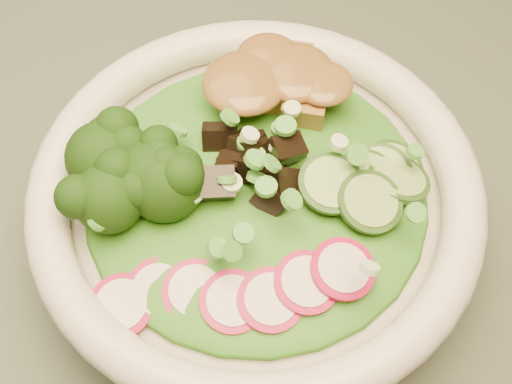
{
  "coord_description": "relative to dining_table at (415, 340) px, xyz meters",
  "views": [
    {
      "loc": [
        -0.14,
        -0.19,
        1.19
      ],
      "look_at": [
        -0.13,
        0.04,
        0.81
      ],
      "focal_mm": 50.0,
      "sensor_mm": 36.0,
      "label": 1
    }
  ],
  "objects": [
    {
      "name": "salad_bowl",
      "position": [
        -0.13,
        0.04,
        0.16
      ],
      "size": [
        0.28,
        0.28,
        0.08
      ],
      "rotation": [
        0.0,
        0.0,
        0.09
      ],
      "color": "white",
      "rests_on": "dining_table"
    },
    {
      "name": "radish_slices",
      "position": [
        -0.13,
        -0.03,
        0.18
      ],
      "size": [
        0.12,
        0.05,
        0.02
      ],
      "primitive_type": null,
      "rotation": [
        0.0,
        0.0,
        0.09
      ],
      "color": "#A90D3E",
      "rests_on": "salad_bowl"
    },
    {
      "name": "lettuce_bed",
      "position": [
        -0.13,
        0.04,
        0.18
      ],
      "size": [
        0.21,
        0.21,
        0.03
      ],
      "primitive_type": "ellipsoid",
      "color": "#286B16",
      "rests_on": "salad_bowl"
    },
    {
      "name": "dining_table",
      "position": [
        0.0,
        0.0,
        0.0
      ],
      "size": [
        1.2,
        0.8,
        0.75
      ],
      "color": "black",
      "rests_on": "ground"
    },
    {
      "name": "tofu_cubes",
      "position": [
        -0.11,
        0.11,
        0.19
      ],
      "size": [
        0.1,
        0.07,
        0.04
      ],
      "primitive_type": null,
      "rotation": [
        0.0,
        0.0,
        0.09
      ],
      "color": "olive",
      "rests_on": "salad_bowl"
    },
    {
      "name": "broccoli_florets",
      "position": [
        -0.19,
        0.05,
        0.19
      ],
      "size": [
        0.09,
        0.08,
        0.05
      ],
      "primitive_type": null,
      "rotation": [
        0.0,
        0.0,
        0.09
      ],
      "color": "black",
      "rests_on": "salad_bowl"
    },
    {
      "name": "cucumber_slices",
      "position": [
        -0.06,
        0.03,
        0.19
      ],
      "size": [
        0.08,
        0.08,
        0.04
      ],
      "primitive_type": null,
      "rotation": [
        0.0,
        0.0,
        0.09
      ],
      "color": "#A1C76E",
      "rests_on": "salad_bowl"
    },
    {
      "name": "mushroom_heap",
      "position": [
        -0.12,
        0.05,
        0.19
      ],
      "size": [
        0.08,
        0.08,
        0.04
      ],
      "primitive_type": null,
      "rotation": [
        0.0,
        0.0,
        0.09
      ],
      "color": "black",
      "rests_on": "salad_bowl"
    },
    {
      "name": "scallion_garnish",
      "position": [
        -0.13,
        0.04,
        0.2
      ],
      "size": [
        0.2,
        0.2,
        0.03
      ],
      "primitive_type": null,
      "color": "#55AF3D",
      "rests_on": "salad_bowl"
    },
    {
      "name": "peanut_sauce",
      "position": [
        -0.11,
        0.11,
        0.2
      ],
      "size": [
        0.07,
        0.06,
        0.02
      ],
      "primitive_type": "ellipsoid",
      "color": "brown",
      "rests_on": "tofu_cubes"
    }
  ]
}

